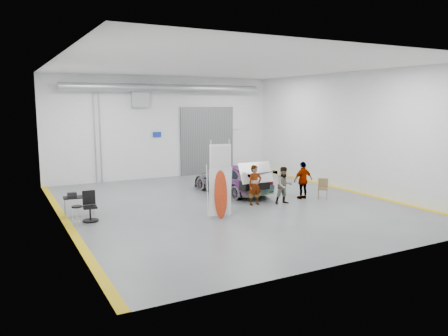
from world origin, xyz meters
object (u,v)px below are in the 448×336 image
person_c (303,180)px  folding_chair_far (322,193)px  shop_stool (77,216)px  work_table (77,197)px  person_a (255,185)px  sedan_car (232,179)px  office_chair (90,208)px  person_b (284,185)px  surfboard_display (222,187)px  folding_chair_near (217,207)px

person_c → folding_chair_far: person_c is taller
shop_stool → work_table: bearing=80.4°
person_a → shop_stool: (-7.50, 0.08, -0.50)m
sedan_car → person_a: 2.74m
work_table → office_chair: 1.24m
person_b → work_table: 8.76m
person_b → office_chair: size_ratio=1.47×
work_table → shop_stool: bearing=-99.6°
surfboard_display → folding_chair_near: bearing=90.6°
folding_chair_near → folding_chair_far: size_ratio=0.88×
person_b → folding_chair_far: 2.21m
folding_chair_far → work_table: work_table is taller
sedan_car → folding_chair_near: sedan_car is taller
sedan_car → folding_chair_far: bearing=125.0°
person_b → person_c: bearing=26.5°
work_table → person_a: bearing=-14.3°
sedan_car → folding_chair_far: 4.45m
person_c → work_table: size_ratio=1.43×
sedan_car → shop_stool: bearing=9.9°
person_b → person_c: 1.45m
sedan_car → shop_stool: (-7.85, -2.63, -0.32)m
person_c → work_table: 10.02m
person_c → shop_stool: size_ratio=2.27×
person_a → surfboard_display: (-2.32, -1.31, 0.36)m
sedan_car → person_a: bearing=74.0°
shop_stool → office_chair: size_ratio=0.68×
folding_chair_far → person_a: bearing=-146.3°
work_table → folding_chair_far: bearing=-12.4°
work_table → person_c: bearing=-10.5°
shop_stool → work_table: work_table is taller
person_c → folding_chair_near: (-4.80, -0.59, -0.62)m
person_b → folding_chair_near: (-3.41, -0.15, -0.57)m
person_a → person_c: 2.64m
person_a → shop_stool: size_ratio=2.29×
folding_chair_near → surfboard_display: bearing=-106.0°
person_a → folding_chair_far: bearing=-5.2°
person_c → person_b: bearing=18.4°
sedan_car → person_a: size_ratio=2.73×
folding_chair_far → person_c: bearing=-171.1°
person_a → surfboard_display: 2.69m
person_c → office_chair: size_ratio=1.55×
person_a → folding_chair_far: 3.49m
surfboard_display → office_chair: bearing=170.5°
sedan_car → office_chair: 7.59m
person_b → shop_stool: size_ratio=2.16×
person_b → office_chair: (-8.21, 1.08, -0.33)m
person_a → folding_chair_far: size_ratio=1.86×
shop_stool → office_chair: bearing=45.6°
folding_chair_far → surfboard_display: bearing=-129.9°
person_a → office_chair: bearing=177.8°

